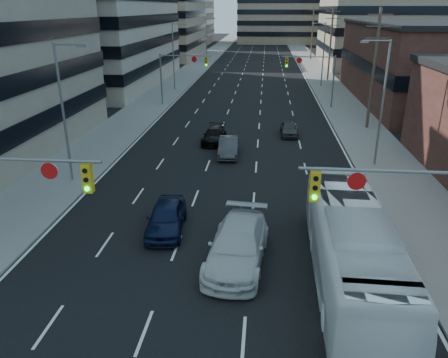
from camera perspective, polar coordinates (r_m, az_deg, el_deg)
road_surface at (r=136.77m, az=4.58°, el=16.84°), size 18.00×300.00×0.02m
sidewalk_left at (r=137.43m, az=-0.44°, el=16.96°), size 5.00×300.00×0.15m
sidewalk_right at (r=137.06m, az=9.60°, el=16.66°), size 5.00×300.00×0.15m
office_left_far at (r=109.54m, az=-9.06°, el=19.70°), size 20.00×30.00×16.00m
storefront_right_mid at (r=60.71m, az=27.06°, el=13.13°), size 20.00×30.00×9.00m
office_right_far at (r=97.10m, az=19.89°, el=17.97°), size 22.00×28.00×14.00m
bg_block_left at (r=149.41m, az=-6.80°, el=20.99°), size 24.00×24.00×20.00m
bg_block_right at (r=139.61m, az=18.63°, el=18.42°), size 22.00×22.00×12.00m
signal_near_left at (r=18.52m, az=-26.75°, el=-1.94°), size 6.59×0.33×6.00m
signal_near_right at (r=16.61m, az=23.14°, el=-3.92°), size 6.59×0.33×6.00m
signal_far_left at (r=52.68m, az=-5.75°, el=14.13°), size 6.09×0.33×6.00m
signal_far_right at (r=52.02m, az=11.62°, el=13.72°), size 6.09×0.33×6.00m
utility_pole_block at (r=43.77m, az=18.98°, el=13.57°), size 2.20×0.28×11.00m
utility_pole_midblock at (r=73.18m, az=13.74°, el=16.86°), size 2.20×0.28×11.00m
utility_pole_distant at (r=102.92m, az=11.46°, el=18.21°), size 2.20×0.28×11.00m
streetlight_left_near at (r=29.76m, az=-20.06°, el=8.75°), size 2.03×0.22×9.00m
streetlight_left_mid at (r=62.87m, az=-6.49°, el=15.97°), size 2.03×0.22×9.00m
streetlight_left_far at (r=97.31m, az=-2.21°, el=18.00°), size 2.03×0.22×9.00m
streetlight_right_near at (r=32.87m, az=19.79°, el=9.89°), size 2.03×0.22×9.00m
streetlight_right_far at (r=67.06m, az=12.74°, el=15.94°), size 2.03×0.22×9.00m
white_van at (r=20.07m, az=1.80°, el=-8.66°), size 3.05×6.31×1.77m
transit_bus at (r=19.14m, az=16.33°, el=-8.45°), size 3.07×12.21×3.39m
sedan_blue at (r=23.05m, az=-7.54°, el=-4.95°), size 2.13×4.65×1.55m
sedan_grey_center at (r=34.58m, az=0.59°, el=4.24°), size 1.68×4.34×1.41m
sedan_black_far at (r=37.99m, az=-1.29°, el=5.72°), size 1.94×4.44×1.27m
sedan_grey_right at (r=40.63m, az=8.49°, el=6.54°), size 1.58×3.80×1.29m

